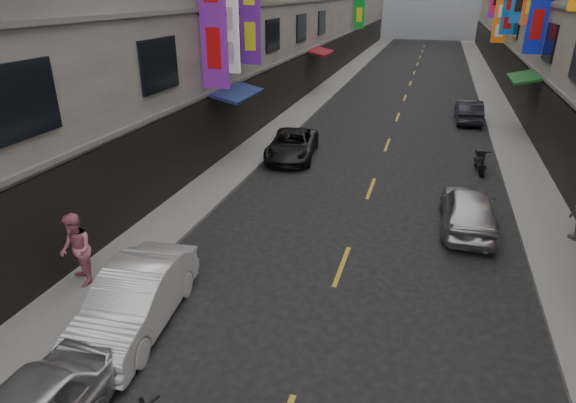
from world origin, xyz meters
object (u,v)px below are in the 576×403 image
Objects in this scene: car_right_mid at (469,209)px; scooter_far_right at (480,161)px; car_left_far at (292,145)px; car_left_mid at (135,299)px; car_right_far at (469,111)px; pedestrian_lfar at (76,250)px.

scooter_far_right is at bearing -98.27° from car_right_mid.
scooter_far_right is 8.15m from car_left_far.
car_left_far is at bearing -36.66° from car_right_mid.
car_left_far is at bearing -1.45° from scooter_far_right.
car_left_mid reaches higher than car_right_far.
pedestrian_lfar is (-2.27, -11.69, 0.47)m from car_left_far.
car_right_far is 2.02× the size of pedestrian_lfar.
car_left_mid is at bearing -96.96° from car_left_far.
car_right_mid is 1.04× the size of car_right_far.
car_left_far is (0.00, 12.66, -0.10)m from car_left_mid.
scooter_far_right is 16.04m from pedestrian_lfar.
pedestrian_lfar reaches higher than car_right_far.
car_right_mid is 2.10× the size of pedestrian_lfar.
car_left_mid is 2.22× the size of pedestrian_lfar.
car_left_mid is 1.06× the size of car_right_mid.
car_left_mid is 12.66m from car_left_far.
car_right_far is at bearing 42.19° from car_left_far.
car_left_far is 2.28× the size of pedestrian_lfar.
scooter_far_right is 15.48m from car_left_mid.
scooter_far_right is at bearing -3.40° from car_left_far.
car_right_mid is at bearing 77.79° from scooter_far_right.
car_right_mid is (7.40, -5.29, 0.08)m from car_left_far.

